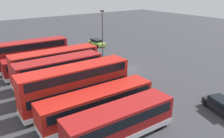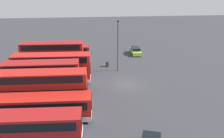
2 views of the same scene
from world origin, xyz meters
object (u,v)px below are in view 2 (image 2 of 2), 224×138
(bus_double_decker_fourth, at_px, (41,77))
(bus_double_decker_fifth, at_px, (52,68))
(car_hatchback_silver, at_px, (136,51))
(bus_single_deck_second, at_px, (38,108))
(waste_bin_yellow, at_px, (108,64))
(bus_double_decker_third, at_px, (38,88))
(bus_single_deck_near_end, at_px, (29,126))
(bus_double_decker_seventh, at_px, (52,54))
(bus_single_deck_sixth, at_px, (52,65))
(lamp_post_tall, at_px, (118,42))
(bus_single_deck_far_end, at_px, (59,53))

(bus_double_decker_fourth, height_order, bus_double_decker_fifth, same)
(bus_double_decker_fourth, bearing_deg, car_hatchback_silver, -43.26)
(bus_single_deck_second, xyz_separation_m, waste_bin_yellow, (17.33, -9.24, -1.15))
(bus_double_decker_third, bearing_deg, bus_double_decker_fifth, -6.49)
(bus_single_deck_near_end, distance_m, bus_double_decker_seventh, 21.72)
(car_hatchback_silver, xyz_separation_m, waste_bin_yellow, (-7.32, 6.54, -0.23))
(bus_single_deck_sixth, height_order, bus_double_decker_seventh, bus_double_decker_seventh)
(bus_double_decker_seventh, xyz_separation_m, lamp_post_tall, (-3.02, -11.23, 2.60))
(bus_double_decker_seventh, height_order, waste_bin_yellow, bus_double_decker_seventh)
(car_hatchback_silver, bearing_deg, bus_single_deck_near_end, 150.70)
(car_hatchback_silver, distance_m, lamp_post_tall, 11.76)
(bus_single_deck_second, relative_size, car_hatchback_silver, 2.62)
(bus_double_decker_fifth, distance_m, car_hatchback_silver, 20.87)
(bus_single_deck_second, bearing_deg, bus_single_deck_sixth, 0.57)
(bus_single_deck_near_end, height_order, bus_double_decker_fourth, bus_double_decker_fourth)
(bus_double_decker_seventh, distance_m, car_hatchback_silver, 17.66)
(car_hatchback_silver, height_order, waste_bin_yellow, car_hatchback_silver)
(bus_double_decker_fourth, relative_size, bus_double_decker_fifth, 0.89)
(bus_single_deck_sixth, height_order, car_hatchback_silver, bus_single_deck_sixth)
(bus_double_decker_fourth, distance_m, bus_single_deck_far_end, 14.29)
(bus_single_deck_near_end, distance_m, bus_single_deck_far_end, 25.15)
(bus_single_deck_far_end, height_order, waste_bin_yellow, bus_single_deck_far_end)
(bus_single_deck_second, height_order, car_hatchback_silver, bus_single_deck_second)
(bus_single_deck_near_end, height_order, lamp_post_tall, lamp_post_tall)
(bus_single_deck_far_end, bearing_deg, bus_double_decker_seventh, 168.44)
(bus_double_decker_third, bearing_deg, bus_single_deck_second, -171.95)
(bus_single_deck_sixth, bearing_deg, car_hatchback_silver, -57.86)
(bus_double_decker_fifth, distance_m, lamp_post_tall, 11.54)
(bus_single_deck_near_end, height_order, bus_double_decker_third, bus_double_decker_third)
(bus_single_deck_far_end, distance_m, lamp_post_tall, 12.82)
(bus_double_decker_fourth, height_order, lamp_post_tall, lamp_post_tall)
(bus_double_decker_fourth, bearing_deg, lamp_post_tall, -55.74)
(bus_single_deck_second, distance_m, waste_bin_yellow, 19.67)
(bus_single_deck_sixth, bearing_deg, bus_single_deck_near_end, 180.00)
(bus_double_decker_fifth, distance_m, bus_double_decker_seventh, 7.30)
(lamp_post_tall, bearing_deg, bus_single_deck_near_end, 149.73)
(bus_double_decker_third, distance_m, car_hatchback_silver, 26.76)
(bus_single_deck_near_end, height_order, waste_bin_yellow, bus_single_deck_near_end)
(bus_double_decker_seventh, height_order, bus_single_deck_far_end, bus_double_decker_seventh)
(waste_bin_yellow, bearing_deg, car_hatchback_silver, -41.78)
(bus_single_deck_sixth, xyz_separation_m, car_hatchback_silver, (10.01, -15.93, -0.92))
(bus_single_deck_second, height_order, bus_double_decker_fifth, bus_double_decker_fifth)
(bus_single_deck_sixth, height_order, lamp_post_tall, lamp_post_tall)
(bus_single_deck_far_end, xyz_separation_m, waste_bin_yellow, (-4.08, -9.02, -1.15))
(bus_single_deck_near_end, relative_size, bus_double_decker_fifth, 0.89)
(bus_single_deck_second, xyz_separation_m, bus_double_decker_fifth, (10.71, -0.33, 0.83))
(bus_single_deck_near_end, bearing_deg, bus_single_deck_second, -2.26)
(bus_double_decker_third, bearing_deg, waste_bin_yellow, -35.09)
(bus_double_decker_fourth, relative_size, waste_bin_yellow, 10.85)
(bus_double_decker_fourth, height_order, car_hatchback_silver, bus_double_decker_fourth)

